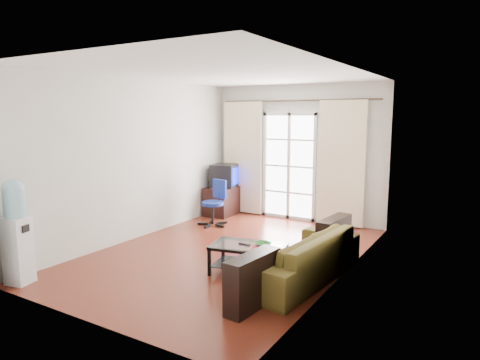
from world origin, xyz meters
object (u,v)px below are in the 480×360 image
object	(u,v)px
coffee_table	(248,255)
tv_stand	(223,201)
sofa	(299,256)
task_chair	(214,212)
crt_tv	(223,175)
water_cooler	(17,230)

from	to	relation	value
coffee_table	tv_stand	distance (m)	3.50
sofa	task_chair	world-z (taller)	task_chair
sofa	crt_tv	bearing A→B (deg)	-126.32
tv_stand	task_chair	size ratio (longest dim) A/B	0.93
coffee_table	tv_stand	world-z (taller)	tv_stand
coffee_table	task_chair	size ratio (longest dim) A/B	1.22
water_cooler	tv_stand	bearing A→B (deg)	75.19
tv_stand	task_chair	world-z (taller)	task_chair
tv_stand	water_cooler	bearing A→B (deg)	-93.59
sofa	tv_stand	world-z (taller)	sofa
coffee_table	tv_stand	bearing A→B (deg)	128.91
coffee_table	water_cooler	bearing A→B (deg)	-142.39
tv_stand	crt_tv	bearing A→B (deg)	87.18
coffee_table	crt_tv	bearing A→B (deg)	128.59
task_chair	water_cooler	xyz separation A→B (m)	(-0.46, -3.63, 0.44)
tv_stand	crt_tv	size ratio (longest dim) A/B	1.30
crt_tv	water_cooler	xyz separation A→B (m)	(-0.10, -4.53, -0.14)
task_chair	water_cooler	world-z (taller)	water_cooler
coffee_table	tv_stand	xyz separation A→B (m)	(-2.20, 2.72, 0.04)
task_chair	water_cooler	size ratio (longest dim) A/B	0.66
water_cooler	coffee_table	bearing A→B (deg)	24.08
sofa	crt_tv	distance (m)	3.87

